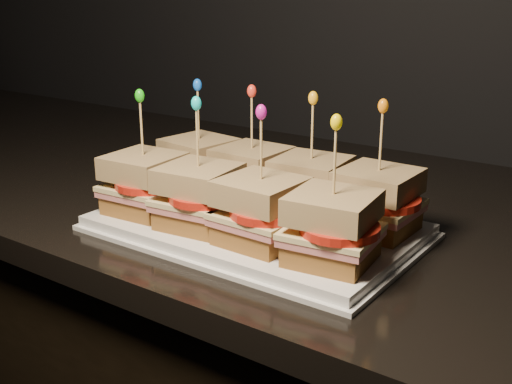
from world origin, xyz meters
The scene contains 59 objects.
granite_slab centered at (0.17, 1.66, 0.88)m, with size 2.49×0.70×0.03m, color black.
platter centered at (0.52, 1.50, 0.91)m, with size 0.38×0.24×0.02m, color white.
platter_rim centered at (0.52, 1.50, 0.90)m, with size 0.40×0.25×0.01m, color white.
sandwich_0_bread_bot centered at (0.38, 1.55, 0.93)m, with size 0.08×0.08×0.02m, color #582B0D.
sandwich_0_ham centered at (0.38, 1.55, 0.94)m, with size 0.09×0.09×0.01m, color #BE6060.
sandwich_0_cheese centered at (0.38, 1.55, 0.95)m, with size 0.09×0.09×0.01m, color beige.
sandwich_0_tomato centered at (0.40, 1.55, 0.96)m, with size 0.08×0.08×0.01m, color red.
sandwich_0_bread_top centered at (0.38, 1.55, 0.98)m, with size 0.08×0.08×0.03m, color brown.
sandwich_0_pick centered at (0.38, 1.55, 1.02)m, with size 0.00×0.00×0.09m, color tan.
sandwich_0_frill centered at (0.38, 1.55, 1.07)m, with size 0.01×0.01×0.02m, color blue.
sandwich_1_bread_bot centered at (0.47, 1.55, 0.93)m, with size 0.08×0.08×0.02m, color #582B0D.
sandwich_1_ham centered at (0.47, 1.55, 0.94)m, with size 0.09×0.09×0.01m, color #BE6060.
sandwich_1_cheese centered at (0.47, 1.55, 0.95)m, with size 0.09×0.09×0.01m, color beige.
sandwich_1_tomato centered at (0.49, 1.55, 0.96)m, with size 0.08×0.08×0.01m, color red.
sandwich_1_bread_top centered at (0.47, 1.55, 0.98)m, with size 0.08×0.08×0.03m, color brown.
sandwich_1_pick centered at (0.47, 1.55, 1.02)m, with size 0.00×0.00×0.09m, color tan.
sandwich_1_frill centered at (0.47, 1.55, 1.07)m, with size 0.01×0.01×0.02m, color red.
sandwich_2_bread_bot centered at (0.57, 1.55, 0.93)m, with size 0.08×0.08×0.02m, color #582B0D.
sandwich_2_ham centered at (0.57, 1.55, 0.94)m, with size 0.09×0.09×0.01m, color #BE6060.
sandwich_2_cheese centered at (0.57, 1.55, 0.95)m, with size 0.09×0.09×0.01m, color beige.
sandwich_2_tomato centered at (0.58, 1.55, 0.96)m, with size 0.08×0.08×0.01m, color red.
sandwich_2_bread_top centered at (0.57, 1.55, 0.98)m, with size 0.08×0.08×0.03m, color brown.
sandwich_2_pick centered at (0.57, 1.55, 1.02)m, with size 0.00×0.00×0.09m, color tan.
sandwich_2_frill centered at (0.57, 1.55, 1.07)m, with size 0.01×0.01×0.02m, color #F7A616.
sandwich_3_bread_bot centered at (0.66, 1.55, 0.93)m, with size 0.08×0.08×0.02m, color #582B0D.
sandwich_3_ham centered at (0.66, 1.55, 0.94)m, with size 0.09×0.09×0.01m, color #BE6060.
sandwich_3_cheese centered at (0.66, 1.55, 0.95)m, with size 0.09×0.09×0.01m, color beige.
sandwich_3_tomato centered at (0.67, 1.55, 0.96)m, with size 0.08×0.08×0.01m, color red.
sandwich_3_bread_top centered at (0.66, 1.55, 0.98)m, with size 0.08×0.08×0.03m, color brown.
sandwich_3_pick centered at (0.66, 1.55, 1.02)m, with size 0.00×0.00×0.09m, color tan.
sandwich_3_frill centered at (0.66, 1.55, 1.07)m, with size 0.01×0.01×0.02m, color orange.
sandwich_4_bread_bot centered at (0.38, 1.44, 0.93)m, with size 0.08×0.08×0.02m, color #582B0D.
sandwich_4_ham centered at (0.38, 1.44, 0.94)m, with size 0.09×0.09×0.01m, color #BE6060.
sandwich_4_cheese centered at (0.38, 1.44, 0.95)m, with size 0.09×0.09×0.01m, color beige.
sandwich_4_tomato centered at (0.40, 1.44, 0.96)m, with size 0.08×0.08×0.01m, color red.
sandwich_4_bread_top centered at (0.38, 1.44, 0.98)m, with size 0.08×0.08×0.03m, color brown.
sandwich_4_pick centered at (0.38, 1.44, 1.02)m, with size 0.00×0.00×0.09m, color tan.
sandwich_4_frill centered at (0.38, 1.44, 1.07)m, with size 0.01×0.01×0.02m, color #1CB111.
sandwich_5_bread_bot centered at (0.47, 1.44, 0.93)m, with size 0.08×0.08×0.02m, color #582B0D.
sandwich_5_ham centered at (0.47, 1.44, 0.94)m, with size 0.09×0.09×0.01m, color #BE6060.
sandwich_5_cheese centered at (0.47, 1.44, 0.95)m, with size 0.09×0.09×0.01m, color beige.
sandwich_5_tomato centered at (0.49, 1.44, 0.96)m, with size 0.08×0.08×0.01m, color red.
sandwich_5_bread_top centered at (0.47, 1.44, 0.98)m, with size 0.08×0.08×0.03m, color brown.
sandwich_5_pick centered at (0.47, 1.44, 1.02)m, with size 0.00×0.00×0.09m, color tan.
sandwich_5_frill centered at (0.47, 1.44, 1.07)m, with size 0.01×0.01×0.02m, color #12C9C7.
sandwich_6_bread_bot centered at (0.57, 1.44, 0.93)m, with size 0.08×0.08×0.02m, color #582B0D.
sandwich_6_ham centered at (0.57, 1.44, 0.94)m, with size 0.09×0.09×0.01m, color #BE6060.
sandwich_6_cheese centered at (0.57, 1.44, 0.95)m, with size 0.09×0.09×0.01m, color beige.
sandwich_6_tomato centered at (0.58, 1.44, 0.96)m, with size 0.08×0.08×0.01m, color red.
sandwich_6_bread_top centered at (0.57, 1.44, 0.98)m, with size 0.08×0.08×0.03m, color brown.
sandwich_6_pick centered at (0.57, 1.44, 1.02)m, with size 0.00×0.00×0.09m, color tan.
sandwich_6_frill centered at (0.57, 1.44, 1.07)m, with size 0.01×0.01×0.02m, color #C61791.
sandwich_7_bread_bot centered at (0.66, 1.44, 0.93)m, with size 0.08×0.08×0.02m, color #582B0D.
sandwich_7_ham centered at (0.66, 1.44, 0.94)m, with size 0.09×0.09×0.01m, color #BE6060.
sandwich_7_cheese centered at (0.66, 1.44, 0.95)m, with size 0.09×0.09×0.01m, color beige.
sandwich_7_tomato centered at (0.67, 1.44, 0.96)m, with size 0.08×0.08×0.01m, color red.
sandwich_7_bread_top centered at (0.66, 1.44, 0.98)m, with size 0.08×0.08×0.03m, color brown.
sandwich_7_pick centered at (0.66, 1.44, 1.02)m, with size 0.00×0.00×0.09m, color tan.
sandwich_7_frill centered at (0.66, 1.44, 1.07)m, with size 0.01×0.01×0.02m, color yellow.
Camera 1 is at (0.95, 0.89, 1.20)m, focal length 45.00 mm.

